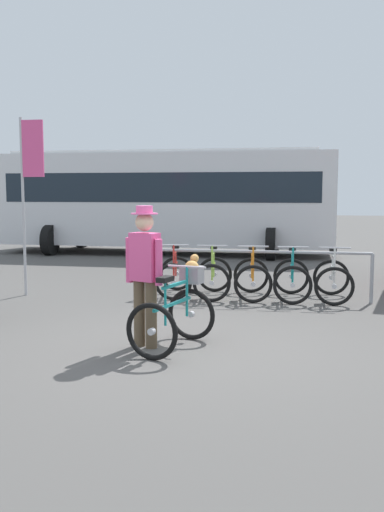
% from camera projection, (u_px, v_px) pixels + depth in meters
% --- Properties ---
extents(ground_plane, '(80.00, 80.00, 0.00)m').
position_uv_depth(ground_plane, '(176.00, 347.00, 7.06)').
color(ground_plane, '#514F4C').
extents(bike_rack_rail, '(3.91, 0.10, 0.88)m').
position_uv_depth(bike_rack_rail, '(258.00, 261.00, 10.07)').
color(bike_rack_rail, '#99999E').
rests_on(bike_rack_rail, ground).
extents(racked_bike_red, '(0.82, 1.20, 0.98)m').
position_uv_depth(racked_bike_red, '(175.00, 275.00, 10.54)').
color(racked_bike_red, black).
rests_on(racked_bike_red, ground).
extents(racked_bike_lime, '(0.77, 1.17, 0.97)m').
position_uv_depth(racked_bike_lime, '(213.00, 276.00, 10.42)').
color(racked_bike_lime, black).
rests_on(racked_bike_lime, ground).
extents(racked_bike_orange, '(0.79, 1.19, 0.98)m').
position_uv_depth(racked_bike_orange, '(252.00, 277.00, 10.29)').
color(racked_bike_orange, black).
rests_on(racked_bike_orange, ground).
extents(racked_bike_teal, '(0.71, 1.12, 0.97)m').
position_uv_depth(racked_bike_teal, '(292.00, 278.00, 10.17)').
color(racked_bike_teal, black).
rests_on(racked_bike_teal, ground).
extents(racked_bike_white, '(0.66, 1.12, 0.98)m').
position_uv_depth(racked_bike_white, '(333.00, 280.00, 10.05)').
color(racked_bike_white, black).
rests_on(racked_bike_white, ground).
extents(featured_bicycle, '(0.92, 1.25, 1.09)m').
position_uv_depth(featured_bicycle, '(177.00, 308.00, 7.03)').
color(featured_bicycle, black).
rests_on(featured_bicycle, ground).
extents(person_with_featured_bike, '(0.50, 0.32, 1.72)m').
position_uv_depth(person_with_featured_bike, '(145.00, 270.00, 6.98)').
color(person_with_featured_bike, brown).
rests_on(person_with_featured_bike, ground).
extents(bus_distant, '(10.00, 3.41, 3.08)m').
position_uv_depth(bus_distant, '(166.00, 196.00, 17.60)').
color(bus_distant, silver).
rests_on(bus_distant, ground).
extents(banner_flag, '(0.45, 0.05, 3.20)m').
position_uv_depth(banner_flag, '(29.00, 172.00, 10.32)').
color(banner_flag, '#B2B2B7').
rests_on(banner_flag, ground).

